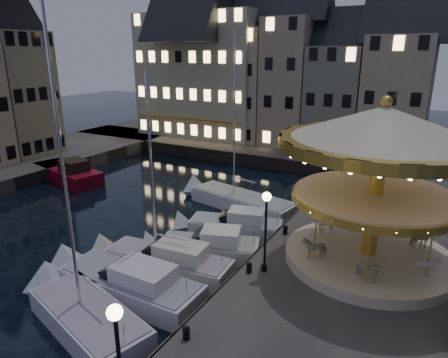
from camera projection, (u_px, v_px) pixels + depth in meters
The scene contains 28 objects.
ground at pixel (141, 267), 22.82m from camera, with size 160.00×160.00×0.00m, color black.
quay_east at pixel (420, 271), 21.13m from camera, with size 16.00×56.00×1.30m, color #474442.
quay_north at pixel (239, 145), 49.63m from camera, with size 44.00×12.00×1.30m, color #474442.
quaywall_e at pixel (278, 238), 24.84m from camera, with size 0.15×44.00×1.30m, color #47423A.
quaywall_n at pixel (230, 158), 43.71m from camera, with size 48.00×0.15×1.30m, color #47423A.
streetlamp_a at pixel (118, 351), 10.77m from camera, with size 0.44×0.44×4.17m.
streetlamp_b at pixel (266, 221), 19.09m from camera, with size 0.44×0.44×4.17m.
streetlamp_c at pixel (337, 158), 30.33m from camera, with size 0.44×0.44×4.17m.
bollard_a at pixel (186, 332), 15.11m from camera, with size 0.30×0.30×0.57m.
bollard_b at pixel (249, 267), 19.69m from camera, with size 0.30×0.30×0.57m.
bollard_c at pixel (285, 229), 23.85m from camera, with size 0.30×0.30×0.57m.
bollard_d at pixel (313, 201), 28.43m from camera, with size 0.30×0.30×0.57m.
townhouse_na at pixel (171, 82), 54.46m from camera, with size 5.50×8.00×12.80m.
townhouse_nb at pixel (205, 80), 51.78m from camera, with size 6.16×8.00×13.80m.
townhouse_nc at pixel (247, 77), 48.82m from camera, with size 6.82×8.00×14.80m.
townhouse_nd at pixel (292, 74), 46.01m from camera, with size 5.50×8.00×15.80m.
townhouse_ne at pixel (338, 89), 43.94m from camera, with size 6.16×8.00×12.80m.
townhouse_nf at pixel (398, 87), 40.98m from camera, with size 6.82×8.00×13.80m.
townhouse_wc at pixel (11, 85), 41.41m from camera, with size 8.80×5.50×14.20m.
hotel_corner at pixel (205, 68), 51.30m from camera, with size 17.60×9.00×16.80m.
motorboat_a at pixel (83, 314), 17.82m from camera, with size 7.79×4.43×12.95m.
motorboat_b at pixel (124, 283), 20.08m from camera, with size 8.66×2.57×2.15m.
motorboat_c at pixel (162, 261), 22.13m from camera, with size 8.36×2.83×11.05m.
motorboat_d at pixel (203, 248), 23.60m from camera, with size 6.78×4.22×2.15m.
motorboat_e at pixel (229, 227), 26.51m from camera, with size 7.10×3.66×2.15m.
motorboat_f at pixel (237, 200), 31.52m from camera, with size 9.80×4.33×12.98m.
red_fishing_boat at pixel (68, 174), 37.75m from camera, with size 8.67×4.57×6.18m.
carousel at pixel (380, 157), 19.12m from camera, with size 9.75×9.75×8.53m.
Camera 1 is at (14.00, -15.34, 11.73)m, focal length 32.00 mm.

